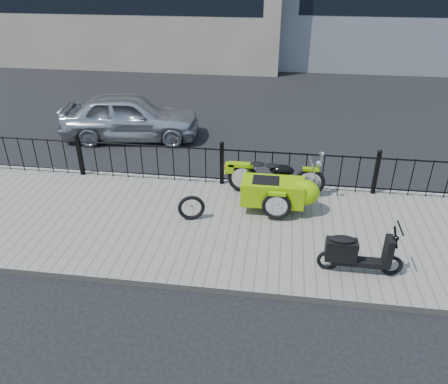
# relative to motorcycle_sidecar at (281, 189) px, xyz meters

# --- Properties ---
(ground) EXTENTS (120.00, 120.00, 0.00)m
(ground) POSITION_rel_motorcycle_sidecar_xyz_m (-1.41, -0.34, -0.59)
(ground) COLOR black
(ground) RESTS_ON ground
(sidewalk) EXTENTS (30.00, 3.80, 0.12)m
(sidewalk) POSITION_rel_motorcycle_sidecar_xyz_m (-1.41, -0.84, -0.53)
(sidewalk) COLOR gray
(sidewalk) RESTS_ON ground
(curb) EXTENTS (30.00, 0.10, 0.12)m
(curb) POSITION_rel_motorcycle_sidecar_xyz_m (-1.41, 1.10, -0.53)
(curb) COLOR gray
(curb) RESTS_ON ground
(iron_fence) EXTENTS (14.11, 0.11, 1.08)m
(iron_fence) POSITION_rel_motorcycle_sidecar_xyz_m (-1.41, 0.96, -0.01)
(iron_fence) COLOR black
(iron_fence) RESTS_ON sidewalk
(motorcycle_sidecar) EXTENTS (2.28, 1.48, 0.98)m
(motorcycle_sidecar) POSITION_rel_motorcycle_sidecar_xyz_m (0.00, 0.00, 0.00)
(motorcycle_sidecar) COLOR black
(motorcycle_sidecar) RESTS_ON sidewalk
(scooter) EXTENTS (1.45, 0.42, 0.98)m
(scooter) POSITION_rel_motorcycle_sidecar_xyz_m (1.30, -1.97, -0.09)
(scooter) COLOR black
(scooter) RESTS_ON sidewalk
(spare_tire) EXTENTS (0.56, 0.23, 0.56)m
(spare_tire) POSITION_rel_motorcycle_sidecar_xyz_m (-1.80, -0.72, -0.20)
(spare_tire) COLOR black
(spare_tire) RESTS_ON sidewalk
(sedan_car) EXTENTS (4.22, 2.10, 1.38)m
(sedan_car) POSITION_rel_motorcycle_sidecar_xyz_m (-4.55, 3.73, 0.10)
(sedan_car) COLOR #B0B2B7
(sedan_car) RESTS_ON ground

